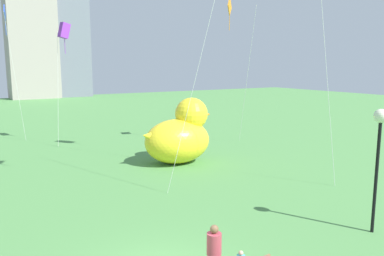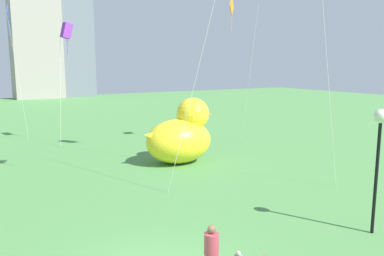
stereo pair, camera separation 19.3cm
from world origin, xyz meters
name	(u,v)px [view 1 (the left image)]	position (x,y,z in m)	size (l,w,h in m)	color
person_adult	(214,251)	(1.37, -0.83, 0.95)	(0.42, 0.42, 1.73)	#38476B
giant_inflatable_duck	(180,135)	(7.33, 11.70, 1.74)	(4.95, 3.17, 4.10)	yellow
lamppost	(379,136)	(8.33, -1.09, 3.64)	(0.51, 0.51, 4.62)	black
kite_purple	(64,31)	(2.74, 21.01, 8.61)	(1.43, 1.31, 9.27)	silver
kite_blue	(5,18)	(-0.76, 24.79, 9.70)	(1.06, 1.52, 10.75)	silver
kite_orange	(231,13)	(13.15, 14.32, 9.88)	(2.37, 2.84, 10.97)	silver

